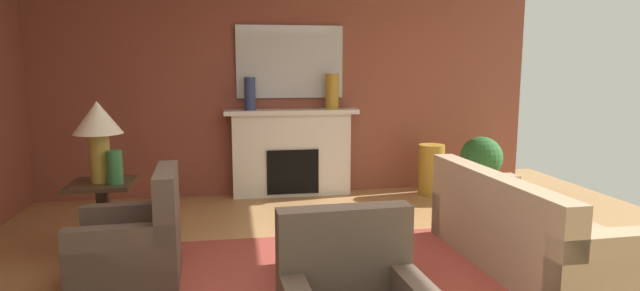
{
  "coord_description": "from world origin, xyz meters",
  "views": [
    {
      "loc": [
        -0.65,
        -3.7,
        1.76
      ],
      "look_at": [
        0.17,
        1.19,
        1.0
      ],
      "focal_mm": 29.04,
      "sensor_mm": 36.0,
      "label": 1
    }
  ],
  "objects_px": {
    "mantel_mirror": "(290,62)",
    "vase_on_side_table": "(115,167)",
    "vase_mantel_right": "(332,92)",
    "potted_plant": "(481,162)",
    "side_table": "(104,213)",
    "armchair_near_window": "(133,249)",
    "coffee_table": "(347,241)",
    "vase_tall_corner": "(431,170)",
    "fireplace": "(292,155)",
    "vase_mantel_left": "(250,94)",
    "table_lamp": "(98,126)",
    "sofa": "(524,234)"
  },
  "relations": [
    {
      "from": "vase_on_side_table",
      "to": "vase_tall_corner",
      "type": "height_order",
      "value": "vase_on_side_table"
    },
    {
      "from": "armchair_near_window",
      "to": "vase_mantel_right",
      "type": "xyz_separation_m",
      "value": [
        2.14,
        2.72,
        1.12
      ]
    },
    {
      "from": "mantel_mirror",
      "to": "vase_mantel_right",
      "type": "distance_m",
      "value": 0.7
    },
    {
      "from": "side_table",
      "to": "vase_on_side_table",
      "type": "bearing_deg",
      "value": -38.66
    },
    {
      "from": "mantel_mirror",
      "to": "vase_mantel_left",
      "type": "relative_size",
      "value": 3.32
    },
    {
      "from": "vase_mantel_right",
      "to": "potted_plant",
      "type": "xyz_separation_m",
      "value": [
        1.95,
        -0.51,
        -0.93
      ]
    },
    {
      "from": "vase_mantel_left",
      "to": "vase_on_side_table",
      "type": "xyz_separation_m",
      "value": [
        -1.29,
        -2.05,
        -0.55
      ]
    },
    {
      "from": "armchair_near_window",
      "to": "mantel_mirror",
      "type": "bearing_deg",
      "value": 61.09
    },
    {
      "from": "vase_mantel_left",
      "to": "vase_tall_corner",
      "type": "xyz_separation_m",
      "value": [
        2.45,
        -0.25,
        -1.05
      ]
    },
    {
      "from": "mantel_mirror",
      "to": "fireplace",
      "type": "bearing_deg",
      "value": -90.0
    },
    {
      "from": "fireplace",
      "to": "vase_mantel_right",
      "type": "bearing_deg",
      "value": -5.14
    },
    {
      "from": "coffee_table",
      "to": "vase_tall_corner",
      "type": "relative_size",
      "value": 1.43
    },
    {
      "from": "fireplace",
      "to": "table_lamp",
      "type": "xyz_separation_m",
      "value": [
        -1.99,
        -1.98,
        0.66
      ]
    },
    {
      "from": "sofa",
      "to": "vase_mantel_right",
      "type": "relative_size",
      "value": 4.46
    },
    {
      "from": "mantel_mirror",
      "to": "vase_on_side_table",
      "type": "distance_m",
      "value": 3.04
    },
    {
      "from": "fireplace",
      "to": "potted_plant",
      "type": "distance_m",
      "value": 2.56
    },
    {
      "from": "fireplace",
      "to": "mantel_mirror",
      "type": "distance_m",
      "value": 1.26
    },
    {
      "from": "vase_mantel_left",
      "to": "potted_plant",
      "type": "bearing_deg",
      "value": -9.52
    },
    {
      "from": "mantel_mirror",
      "to": "vase_tall_corner",
      "type": "xyz_separation_m",
      "value": [
        1.9,
        -0.42,
        -1.47
      ]
    },
    {
      "from": "sofa",
      "to": "vase_mantel_left",
      "type": "height_order",
      "value": "vase_mantel_left"
    },
    {
      "from": "coffee_table",
      "to": "vase_on_side_table",
      "type": "distance_m",
      "value": 2.2
    },
    {
      "from": "side_table",
      "to": "vase_mantel_left",
      "type": "height_order",
      "value": "vase_mantel_left"
    },
    {
      "from": "sofa",
      "to": "potted_plant",
      "type": "xyz_separation_m",
      "value": [
        0.78,
        2.36,
        0.19
      ]
    },
    {
      "from": "potted_plant",
      "to": "vase_tall_corner",
      "type": "bearing_deg",
      "value": 156.5
    },
    {
      "from": "side_table",
      "to": "mantel_mirror",
      "type": "bearing_deg",
      "value": 46.53
    },
    {
      "from": "side_table",
      "to": "vase_mantel_left",
      "type": "bearing_deg",
      "value": 53.24
    },
    {
      "from": "sofa",
      "to": "potted_plant",
      "type": "distance_m",
      "value": 2.49
    },
    {
      "from": "mantel_mirror",
      "to": "vase_mantel_left",
      "type": "xyz_separation_m",
      "value": [
        -0.55,
        -0.17,
        -0.42
      ]
    },
    {
      "from": "side_table",
      "to": "vase_tall_corner",
      "type": "bearing_deg",
      "value": 23.4
    },
    {
      "from": "vase_tall_corner",
      "to": "vase_on_side_table",
      "type": "bearing_deg",
      "value": -154.26
    },
    {
      "from": "vase_mantel_right",
      "to": "vase_tall_corner",
      "type": "height_order",
      "value": "vase_mantel_right"
    },
    {
      "from": "coffee_table",
      "to": "potted_plant",
      "type": "height_order",
      "value": "potted_plant"
    },
    {
      "from": "side_table",
      "to": "vase_tall_corner",
      "type": "height_order",
      "value": "same"
    },
    {
      "from": "side_table",
      "to": "vase_on_side_table",
      "type": "height_order",
      "value": "vase_on_side_table"
    },
    {
      "from": "mantel_mirror",
      "to": "table_lamp",
      "type": "bearing_deg",
      "value": -133.47
    },
    {
      "from": "side_table",
      "to": "vase_on_side_table",
      "type": "distance_m",
      "value": 0.49
    },
    {
      "from": "mantel_mirror",
      "to": "sofa",
      "type": "xyz_separation_m",
      "value": [
        1.72,
        -3.04,
        -1.52
      ]
    },
    {
      "from": "sofa",
      "to": "coffee_table",
      "type": "distance_m",
      "value": 1.6
    },
    {
      "from": "fireplace",
      "to": "side_table",
      "type": "relative_size",
      "value": 2.57
    },
    {
      "from": "side_table",
      "to": "vase_mantel_left",
      "type": "xyz_separation_m",
      "value": [
        1.44,
        1.93,
        1.0
      ]
    },
    {
      "from": "vase_mantel_left",
      "to": "fireplace",
      "type": "bearing_deg",
      "value": 5.14
    },
    {
      "from": "vase_mantel_right",
      "to": "potted_plant",
      "type": "distance_m",
      "value": 2.22
    },
    {
      "from": "armchair_near_window",
      "to": "fireplace",
      "type": "bearing_deg",
      "value": 60.04
    },
    {
      "from": "vase_tall_corner",
      "to": "fireplace",
      "type": "bearing_deg",
      "value": 171.02
    },
    {
      "from": "side_table",
      "to": "table_lamp",
      "type": "bearing_deg",
      "value": 90.0
    },
    {
      "from": "potted_plant",
      "to": "sofa",
      "type": "bearing_deg",
      "value": -108.18
    },
    {
      "from": "vase_mantel_left",
      "to": "vase_on_side_table",
      "type": "distance_m",
      "value": 2.49
    },
    {
      "from": "sofa",
      "to": "side_table",
      "type": "height_order",
      "value": "sofa"
    },
    {
      "from": "fireplace",
      "to": "sofa",
      "type": "relative_size",
      "value": 0.85
    },
    {
      "from": "sofa",
      "to": "vase_mantel_right",
      "type": "height_order",
      "value": "vase_mantel_right"
    }
  ]
}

